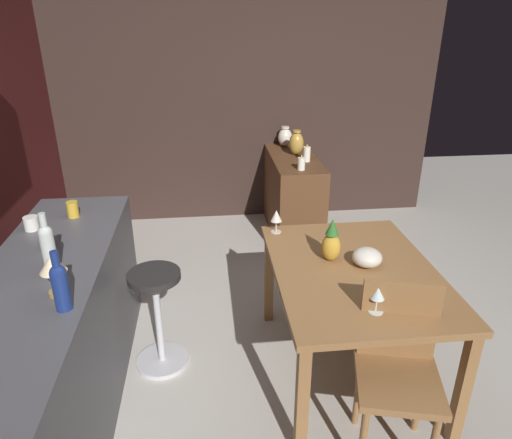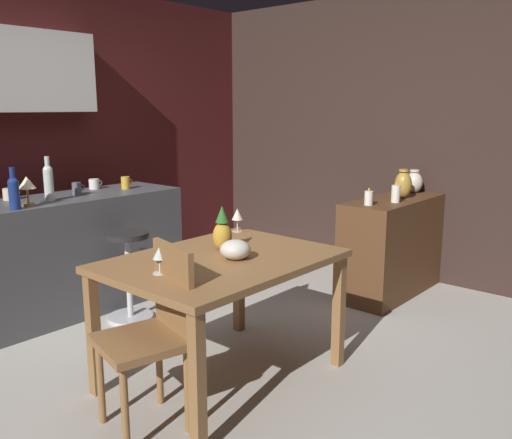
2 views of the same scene
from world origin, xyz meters
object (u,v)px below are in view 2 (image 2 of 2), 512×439
Objects in this scene: chair_near_window at (154,329)px; wine_glass_center at (159,255)px; wine_glass_right at (237,215)px; pillar_candle_short at (396,194)px; dining_table at (222,272)px; bar_stool at (129,274)px; pillar_candle_tall at (369,198)px; fruit_bowl at (235,250)px; counter_lamp at (27,185)px; pineapple_centerpiece at (222,231)px; vase_ceramic_ivory at (414,182)px; cup_cream at (10,194)px; sideboard_cabinet at (392,246)px; cup_white at (94,184)px; wine_bottle_clear at (48,181)px; cup_slate at (77,189)px; wine_glass_left at (185,258)px; cup_mustard at (126,183)px; wine_bottle_cobalt at (14,191)px; vase_brass at (403,184)px.

chair_near_window is 6.56× the size of wine_glass_center.
pillar_candle_short is at bearing -20.23° from wine_glass_right.
dining_table is 9.14× the size of wine_glass_center.
bar_stool is 1.92m from pillar_candle_tall.
dining_table is at bearing 109.33° from fruit_bowl.
bar_stool is at bearing 80.50° from dining_table.
wine_glass_right is at bearing -52.67° from counter_lamp.
counter_lamp is at bearing 108.14° from pineapple_centerpiece.
vase_ceramic_ivory reaches higher than bar_stool.
sideboard_cabinet is at bearing -39.18° from cup_cream.
wine_glass_right reaches higher than dining_table.
wine_glass_center is at bearing -114.02° from cup_white.
cup_slate is (0.29, 0.11, -0.10)m from wine_bottle_clear.
wine_glass_left is at bearing -150.20° from wine_glass_right.
wine_glass_left is 1.72m from counter_lamp.
sideboard_cabinet is 10.37× the size of cup_slate.
sideboard_cabinet is 8.07× the size of pillar_candle_tall.
cup_mustard is (0.55, 1.76, 0.16)m from fruit_bowl.
cup_slate is at bearing 20.74° from counter_lamp.
wine_bottle_clear reaches higher than pillar_candle_short.
bar_stool is 0.94m from cup_white.
vase_ceramic_ivory reaches higher than sideboard_cabinet.
fruit_bowl reaches higher than bar_stool.
wine_bottle_cobalt is (-2.49, 1.50, 0.61)m from sideboard_cabinet.
wine_glass_center is at bearing -108.54° from cup_slate.
sideboard_cabinet is 2.97m from wine_bottle_cobalt.
cup_mustard reaches higher than wine_glass_left.
wine_bottle_cobalt reaches higher than vase_brass.
cup_cream is 1.07× the size of cup_white.
counter_lamp is (-0.34, 1.53, 0.39)m from dining_table.
vase_ceramic_ivory is at bearing -36.92° from cup_slate.
chair_near_window is 2.81× the size of wine_bottle_clear.
wine_glass_center reaches higher than sideboard_cabinet.
wine_bottle_clear reaches higher than cup_mustard.
wine_glass_left reaches higher than sideboard_cabinet.
sideboard_cabinet is at bearing 156.90° from vase_brass.
pillar_candle_short is (1.75, -0.23, 0.04)m from pineapple_centerpiece.
wine_glass_center is at bearing 166.71° from fruit_bowl.
wine_glass_center is 1.93m from cup_mustard.
pineapple_centerpiece is (0.55, 0.29, -0.01)m from wine_glass_left.
pillar_candle_short is 0.80× the size of vase_ceramic_ivory.
dining_table is 1.89× the size of bar_stool.
counter_lamp is (-0.03, -0.35, 0.10)m from cup_cream.
wine_glass_left is (-0.43, -0.18, 0.21)m from dining_table.
wine_bottle_cobalt is at bearing -154.77° from cup_white.
cup_white is at bearing 0.22° from cup_cream.
fruit_bowl is (0.45, -0.11, -0.05)m from wine_glass_center.
pillar_candle_tall is (1.50, -0.13, 0.02)m from pineapple_centerpiece.
dining_table is at bearing -77.36° from counter_lamp.
pineapple_centerpiece is 1.10× the size of vase_brass.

